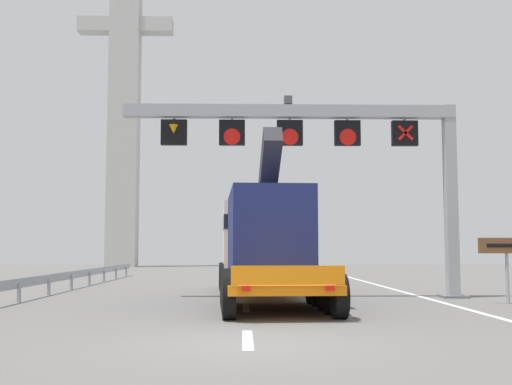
# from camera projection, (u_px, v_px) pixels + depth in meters

# --- Properties ---
(ground) EXTENTS (112.00, 112.00, 0.00)m
(ground) POSITION_uv_depth(u_px,v_px,m) (250.00, 344.00, 11.38)
(ground) COLOR slate
(lane_markings) EXTENTS (0.20, 67.58, 0.01)m
(lane_markings) POSITION_uv_depth(u_px,v_px,m) (244.00, 277.00, 37.76)
(lane_markings) COLOR silver
(lane_markings) RESTS_ON ground
(edge_line_right) EXTENTS (0.20, 63.00, 0.01)m
(edge_line_right) POSITION_uv_depth(u_px,v_px,m) (413.00, 294.00, 23.46)
(edge_line_right) COLOR silver
(edge_line_right) RESTS_ON ground
(overhead_lane_gantry) EXTENTS (12.08, 0.90, 7.13)m
(overhead_lane_gantry) POSITION_uv_depth(u_px,v_px,m) (330.00, 140.00, 22.46)
(overhead_lane_gantry) COLOR #9EA0A5
(overhead_lane_gantry) RESTS_ON ground
(heavy_haul_truck_orange) EXTENTS (3.61, 14.16, 5.30)m
(heavy_haul_truck_orange) POSITION_uv_depth(u_px,v_px,m) (261.00, 241.00, 22.81)
(heavy_haul_truck_orange) COLOR orange
(heavy_haul_truck_orange) RESTS_ON ground
(tourist_info_sign_brown) EXTENTS (1.83, 0.15, 2.05)m
(tourist_info_sign_brown) POSITION_uv_depth(u_px,v_px,m) (507.00, 252.00, 19.73)
(tourist_info_sign_brown) COLOR #9EA0A5
(tourist_info_sign_brown) RESTS_ON ground
(guardrail_left) EXTENTS (0.13, 31.00, 0.76)m
(guardrail_left) POSITION_uv_depth(u_px,v_px,m) (60.00, 278.00, 24.71)
(guardrail_left) COLOR #999EA3
(guardrail_left) RESTS_ON ground
(bridge_pylon_distant) EXTENTS (9.00, 2.00, 37.16)m
(bridge_pylon_distant) POSITION_uv_depth(u_px,v_px,m) (125.00, 67.00, 60.30)
(bridge_pylon_distant) COLOR #B7B7B2
(bridge_pylon_distant) RESTS_ON ground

